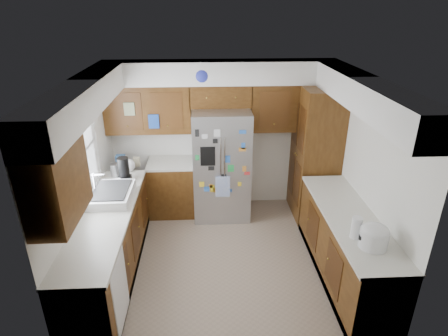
{
  "coord_description": "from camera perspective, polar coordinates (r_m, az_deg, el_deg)",
  "views": [
    {
      "loc": [
        -0.25,
        -4.32,
        3.31
      ],
      "look_at": [
        -0.0,
        0.35,
        1.22
      ],
      "focal_mm": 30.0,
      "sensor_mm": 36.0,
      "label": 1
    }
  ],
  "objects": [
    {
      "name": "room_shell",
      "position": [
        4.92,
        -1.2,
        6.49
      ],
      "size": [
        3.64,
        3.24,
        2.52
      ],
      "color": "white",
      "rests_on": "ground"
    },
    {
      "name": "paper_towel",
      "position": [
        4.38,
        19.5,
        -8.56
      ],
      "size": [
        0.11,
        0.11,
        0.25
      ],
      "primitive_type": "cylinder",
      "color": "white",
      "rests_on": "right_counter_run"
    },
    {
      "name": "left_counter_run",
      "position": [
        5.33,
        -14.74,
        -9.51
      ],
      "size": [
        1.36,
        3.2,
        0.92
      ],
      "color": "#41240C",
      "rests_on": "ground"
    },
    {
      "name": "fridge_top_items",
      "position": [
        5.78,
        -1.8,
        13.91
      ],
      "size": [
        0.64,
        0.36,
        0.31
      ],
      "color": "#2B35B9",
      "rests_on": "bridge_cabinet"
    },
    {
      "name": "bridge_cabinet",
      "position": [
        5.91,
        -0.52,
        11.05
      ],
      "size": [
        0.96,
        0.34,
        0.35
      ],
      "primitive_type": "cube",
      "color": "#41240C",
      "rests_on": "fridge"
    },
    {
      "name": "floor",
      "position": [
        5.45,
        0.24,
        -13.31
      ],
      "size": [
        3.6,
        3.6,
        0.0
      ],
      "primitive_type": "plane",
      "color": "gray",
      "rests_on": "ground"
    },
    {
      "name": "rice_cooker",
      "position": [
        4.29,
        21.9,
        -9.52
      ],
      "size": [
        0.31,
        0.3,
        0.27
      ],
      "color": "white",
      "rests_on": "right_counter_run"
    },
    {
      "name": "right_counter_run",
      "position": [
        5.12,
        17.95,
        -11.63
      ],
      "size": [
        0.63,
        2.25,
        0.92
      ],
      "color": "#41240C",
      "rests_on": "ground"
    },
    {
      "name": "sink_assembly",
      "position": [
        5.14,
        -16.75,
        -3.85
      ],
      "size": [
        0.52,
        0.7,
        0.37
      ],
      "color": "white",
      "rests_on": "left_counter_run"
    },
    {
      "name": "pantry",
      "position": [
        6.16,
        13.71,
        2.12
      ],
      "size": [
        0.6,
        0.9,
        2.15
      ],
      "primitive_type": "cube",
      "color": "#41240C",
      "rests_on": "ground"
    },
    {
      "name": "left_counter_clutter",
      "position": [
        5.74,
        -14.99,
        0.06
      ],
      "size": [
        0.37,
        0.81,
        0.38
      ],
      "color": "black",
      "rests_on": "left_counter_run"
    },
    {
      "name": "fridge",
      "position": [
        6.03,
        -0.39,
        0.56
      ],
      "size": [
        0.9,
        0.79,
        1.8
      ],
      "color": "#A4A4A9",
      "rests_on": "ground"
    }
  ]
}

